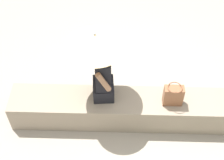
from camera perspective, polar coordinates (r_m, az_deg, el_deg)
The scene contains 5 objects.
ground_plane at distance 4.89m, azimuth 1.38°, elevation -6.56°, with size 14.00×14.00×0.00m, color #9E9384.
stone_bench at distance 4.71m, azimuth 1.43°, elevation -5.02°, with size 3.07×0.50×0.44m, color gray.
person_seated at distance 4.29m, azimuth -1.56°, elevation 0.81°, with size 0.31×0.48×0.90m.
parasol at distance 3.95m, azimuth -3.00°, elevation 6.91°, with size 0.77×0.77×1.06m.
handbag_black at distance 4.45m, azimuth 10.53°, elevation -2.60°, with size 0.26×0.19×0.32m.
Camera 1 is at (0.04, 2.77, 4.03)m, focal length 52.95 mm.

